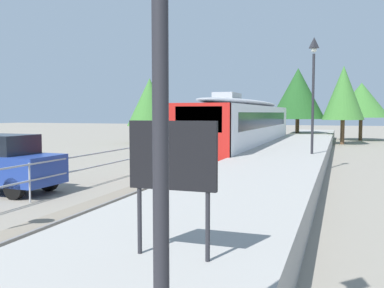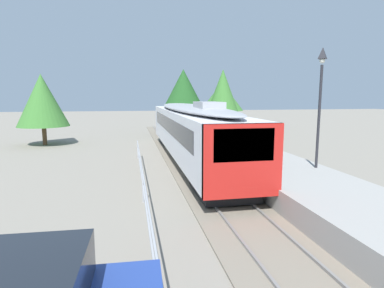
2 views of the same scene
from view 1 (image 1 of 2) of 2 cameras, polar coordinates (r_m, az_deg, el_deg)
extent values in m
plane|color=gray|center=(22.81, -3.79, -2.91)|extent=(160.00, 160.00, 0.00)
cube|color=slate|center=(21.82, 3.49, -3.15)|extent=(3.20, 60.00, 0.06)
cube|color=slate|center=(22.02, 1.69, -2.90)|extent=(0.08, 60.00, 0.08)
cube|color=slate|center=(21.63, 5.33, -3.04)|extent=(0.08, 60.00, 0.08)
cube|color=silver|center=(28.16, 7.18, 2.41)|extent=(2.80, 19.80, 2.55)
cube|color=red|center=(18.69, 0.95, 1.59)|extent=(2.80, 0.24, 2.55)
cube|color=black|center=(18.59, 0.87, 3.30)|extent=(2.13, 0.08, 1.12)
cube|color=black|center=(28.15, 7.19, 3.24)|extent=(2.82, 16.63, 0.92)
ellipsoid|color=#9EA0A5|center=(28.16, 7.21, 5.38)|extent=(2.69, 19.01, 0.44)
cube|color=#9EA0A5|center=(23.34, 4.69, 6.34)|extent=(1.10, 2.20, 0.36)
cube|color=#EAE5C6|center=(18.69, 0.88, -1.47)|extent=(1.00, 0.10, 0.20)
cube|color=black|center=(21.00, 2.90, -2.38)|extent=(2.24, 3.20, 0.55)
cube|color=black|center=(35.60, 9.66, 0.25)|extent=(2.24, 3.20, 0.55)
cube|color=#999691|center=(21.14, 12.02, -2.33)|extent=(3.90, 60.00, 0.90)
cylinder|color=#232328|center=(3.12, -4.25, 11.50)|extent=(0.12, 0.12, 4.60)
cylinder|color=#232328|center=(20.62, 15.75, 5.10)|extent=(0.12, 0.12, 4.60)
pyramid|color=#232328|center=(20.86, 15.91, 12.81)|extent=(0.34, 0.34, 0.50)
sphere|color=silver|center=(20.81, 15.89, 11.94)|extent=(0.24, 0.24, 0.24)
cylinder|color=#232328|center=(5.92, -6.97, -10.07)|extent=(0.06, 0.06, 0.90)
cylinder|color=#232328|center=(5.57, 2.10, -10.93)|extent=(0.06, 0.06, 0.90)
cube|color=black|center=(5.57, -2.61, -1.52)|extent=(1.20, 0.08, 0.90)
cube|color=#9EA0A5|center=(14.26, -20.81, -2.57)|extent=(0.05, 36.00, 0.05)
cube|color=#9EA0A5|center=(14.33, -20.76, -4.60)|extent=(0.05, 36.00, 0.05)
cylinder|color=#9EA0A5|center=(14.34, -20.75, -4.85)|extent=(0.06, 0.06, 1.25)
cylinder|color=#9EA0A5|center=(21.95, -5.54, -1.56)|extent=(0.06, 0.06, 1.25)
cylinder|color=#9EA0A5|center=(30.34, 1.56, 0.03)|extent=(0.06, 0.06, 1.25)
cylinder|color=black|center=(16.31, -18.50, -4.67)|extent=(0.73, 0.26, 0.72)
cylinder|color=black|center=(15.08, -22.52, -5.48)|extent=(0.73, 0.26, 0.72)
cylinder|color=brown|center=(41.91, 13.80, 1.73)|extent=(0.36, 0.36, 2.25)
cone|color=#1E4C1E|center=(41.92, 13.88, 6.52)|extent=(5.06, 5.06, 4.76)
cylinder|color=brown|center=(46.95, 21.47, 1.88)|extent=(0.36, 0.36, 2.35)
cone|color=#38702D|center=(46.94, 21.57, 5.45)|extent=(5.49, 5.49, 3.50)
cylinder|color=brown|center=(40.24, -5.60, 1.29)|extent=(0.36, 0.36, 1.61)
cone|color=#38702D|center=(40.21, -5.63, 5.57)|extent=(4.23, 4.23, 4.40)
cylinder|color=brown|center=(40.54, 19.34, 1.51)|extent=(0.36, 0.36, 2.20)
cone|color=#38702D|center=(40.54, 19.46, 6.43)|extent=(3.62, 3.62, 4.77)
camera|label=2|loc=(12.34, -32.02, 9.72)|focal=29.58mm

